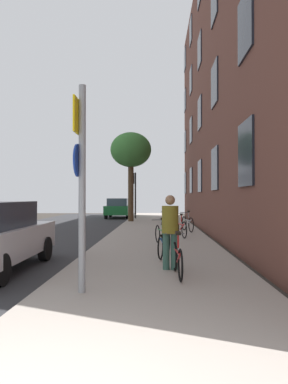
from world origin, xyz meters
TOP-DOWN VIEW (x-y plane):
  - ground_plane at (-2.40, 15.00)m, footprint 41.80×41.80m
  - road_asphalt at (-4.50, 15.00)m, footprint 7.00×38.00m
  - sidewalk at (1.10, 15.00)m, footprint 4.20×38.00m
  - building_facade at (3.69, 14.50)m, footprint 0.56×27.00m
  - sign_post at (-0.18, 3.67)m, footprint 0.16×0.60m
  - traffic_light at (-0.64, 24.73)m, footprint 0.43×0.24m
  - tree_near at (-0.65, 21.65)m, footprint 2.75×2.75m
  - bicycle_0 at (1.53, 4.99)m, footprint 0.42×1.64m
  - bicycle_1 at (1.31, 7.39)m, footprint 0.52×1.65m
  - bicycle_2 at (1.25, 9.79)m, footprint 0.53×1.59m
  - bicycle_3 at (2.06, 12.19)m, footprint 0.54×1.71m
  - bicycle_4 at (2.55, 14.59)m, footprint 0.55×1.68m
  - bicycle_5 at (1.53, 16.99)m, footprint 0.42×1.66m
  - pedestrian_0 at (1.41, 5.65)m, footprint 0.46×0.46m
  - car_1 at (-2.06, 27.12)m, footprint 1.95×4.27m

SIDE VIEW (x-z plane):
  - ground_plane at x=-2.40m, z-range 0.00..0.00m
  - road_asphalt at x=-4.50m, z-range 0.00..0.01m
  - sidewalk at x=1.10m, z-range 0.00..0.12m
  - bicycle_5 at x=1.53m, z-range 0.02..0.93m
  - bicycle_2 at x=1.25m, z-range 0.02..0.94m
  - bicycle_0 at x=1.53m, z-range 0.02..0.94m
  - bicycle_1 at x=1.31m, z-range 0.02..0.96m
  - bicycle_3 at x=2.06m, z-range 0.02..0.97m
  - bicycle_4 at x=2.55m, z-range 0.01..0.99m
  - car_1 at x=-2.06m, z-range 0.03..1.65m
  - pedestrian_0 at x=1.41m, z-range 0.24..1.90m
  - sign_post at x=-0.18m, z-range 0.37..3.90m
  - traffic_light at x=-0.64m, z-range 0.77..4.24m
  - tree_near at x=-0.65m, z-range 1.85..7.83m
  - building_facade at x=3.69m, z-range 0.01..14.60m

